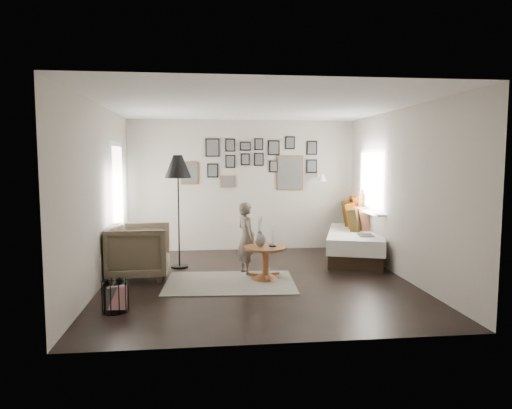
{
  "coord_description": "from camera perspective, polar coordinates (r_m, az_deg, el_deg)",
  "views": [
    {
      "loc": [
        -0.77,
        -6.7,
        1.81
      ],
      "look_at": [
        0.05,
        0.5,
        1.1
      ],
      "focal_mm": 32.0,
      "sensor_mm": 36.0,
      "label": 1
    }
  ],
  "objects": [
    {
      "name": "ground",
      "position": [
        6.98,
        0.06,
        -9.43
      ],
      "size": [
        4.8,
        4.8,
        0.0
      ],
      "primitive_type": "plane",
      "color": "black",
      "rests_on": "ground"
    },
    {
      "name": "demijohn_small",
      "position": [
        7.81,
        13.66,
        -6.76
      ],
      "size": [
        0.27,
        0.27,
        0.42
      ],
      "color": "black",
      "rests_on": "ground"
    },
    {
      "name": "child",
      "position": [
        7.23,
        -1.23,
        -4.24
      ],
      "size": [
        0.41,
        0.49,
        1.15
      ],
      "primitive_type": "imported",
      "rotation": [
        0.0,
        0.0,
        1.95
      ],
      "color": "#685A52",
      "rests_on": "ground"
    },
    {
      "name": "wall_right",
      "position": [
        7.37,
        17.73,
        1.36
      ],
      "size": [
        0.0,
        4.8,
        4.8
      ],
      "primitive_type": "plane",
      "rotation": [
        1.57,
        0.0,
        -1.57
      ],
      "color": "#AAA295",
      "rests_on": "ground"
    },
    {
      "name": "rug",
      "position": [
        6.84,
        -3.27,
        -9.71
      ],
      "size": [
        1.96,
        1.43,
        0.01
      ],
      "primitive_type": "cube",
      "rotation": [
        0.0,
        0.0,
        -0.06
      ],
      "color": "beige",
      "rests_on": "ground"
    },
    {
      "name": "wall_back",
      "position": [
        9.15,
        -1.66,
        2.4
      ],
      "size": [
        4.5,
        0.0,
        4.5
      ],
      "primitive_type": "plane",
      "rotation": [
        1.57,
        0.0,
        0.0
      ],
      "color": "#AAA295",
      "rests_on": "ground"
    },
    {
      "name": "wall_sconce",
      "position": [
        9.14,
        8.23,
        3.37
      ],
      "size": [
        0.18,
        0.36,
        0.16
      ],
      "color": "white",
      "rests_on": "wall_back"
    },
    {
      "name": "candles",
      "position": [
        6.91,
        2.09,
        -4.32
      ],
      "size": [
        0.11,
        0.11,
        0.24
      ],
      "color": "black",
      "rests_on": "pedestal_table"
    },
    {
      "name": "demijohn_large",
      "position": [
        7.8,
        10.93,
        -6.56
      ],
      "size": [
        0.31,
        0.31,
        0.47
      ],
      "color": "black",
      "rests_on": "ground"
    },
    {
      "name": "armchair_cushion",
      "position": [
        7.3,
        -14.1,
        -5.07
      ],
      "size": [
        0.38,
        0.39,
        0.17
      ],
      "primitive_type": "cube",
      "rotation": [
        -0.21,
        0.0,
        -0.02
      ],
      "color": "silver",
      "rests_on": "armchair"
    },
    {
      "name": "window_right",
      "position": [
        8.61,
        13.55,
        -0.41
      ],
      "size": [
        0.15,
        1.32,
        1.3
      ],
      "color": "white",
      "rests_on": "wall_right"
    },
    {
      "name": "armchair",
      "position": [
        7.27,
        -14.37,
        -5.66
      ],
      "size": [
        0.93,
        0.9,
        0.83
      ],
      "primitive_type": "imported",
      "rotation": [
        0.0,
        0.0,
        1.59
      ],
      "color": "brown",
      "rests_on": "ground"
    },
    {
      "name": "wall_left",
      "position": [
        6.88,
        -18.9,
        1.04
      ],
      "size": [
        0.0,
        4.8,
        4.8
      ],
      "primitive_type": "plane",
      "rotation": [
        1.57,
        0.0,
        1.57
      ],
      "color": "#AAA295",
      "rests_on": "ground"
    },
    {
      "name": "vase",
      "position": [
        6.9,
        0.51,
        -4.12
      ],
      "size": [
        0.18,
        0.18,
        0.46
      ],
      "color": "black",
      "rests_on": "pedestal_table"
    },
    {
      "name": "magazine_basket",
      "position": [
        5.81,
        -17.16,
        -10.89
      ],
      "size": [
        0.34,
        0.34,
        0.38
      ],
      "rotation": [
        0.0,
        0.0,
        0.15
      ],
      "color": "black",
      "rests_on": "ground"
    },
    {
      "name": "magazine_on_daybed",
      "position": [
        8.12,
        13.58,
        -3.77
      ],
      "size": [
        0.29,
        0.37,
        0.02
      ],
      "primitive_type": "cube",
      "rotation": [
        0.0,
        0.0,
        -0.15
      ],
      "color": "black",
      "rests_on": "daybed"
    },
    {
      "name": "wall_front",
      "position": [
        4.4,
        3.62,
        -1.1
      ],
      "size": [
        4.5,
        0.0,
        4.5
      ],
      "primitive_type": "plane",
      "rotation": [
        -1.57,
        0.0,
        0.0
      ],
      "color": "#AAA295",
      "rests_on": "ground"
    },
    {
      "name": "ceiling",
      "position": [
        6.79,
        0.06,
        12.27
      ],
      "size": [
        4.8,
        4.8,
        0.0
      ],
      "primitive_type": "plane",
      "rotation": [
        3.14,
        0.0,
        0.0
      ],
      "color": "white",
      "rests_on": "wall_back"
    },
    {
      "name": "pedestal_table",
      "position": [
        6.97,
        1.18,
        -7.48
      ],
      "size": [
        0.64,
        0.64,
        0.51
      ],
      "rotation": [
        0.0,
        0.0,
        0.28
      ],
      "color": "brown",
      "rests_on": "ground"
    },
    {
      "name": "daybed",
      "position": [
        8.75,
        12.1,
        -4.11
      ],
      "size": [
        1.59,
        2.39,
        1.09
      ],
      "rotation": [
        0.0,
        0.0,
        -0.32
      ],
      "color": "black",
      "rests_on": "ground"
    },
    {
      "name": "floor_lamp",
      "position": [
        7.67,
        -9.73,
        4.17
      ],
      "size": [
        0.44,
        0.44,
        1.89
      ],
      "rotation": [
        0.0,
        0.0,
        0.07
      ],
      "color": "black",
      "rests_on": "ground"
    },
    {
      "name": "gallery_wall",
      "position": [
        9.14,
        0.15,
        5.18
      ],
      "size": [
        2.74,
        0.03,
        1.08
      ],
      "color": "brown",
      "rests_on": "wall_back"
    },
    {
      "name": "door_left",
      "position": [
        8.07,
        -16.92,
        -0.05
      ],
      "size": [
        0.0,
        2.14,
        2.14
      ],
      "color": "white",
      "rests_on": "wall_left"
    }
  ]
}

